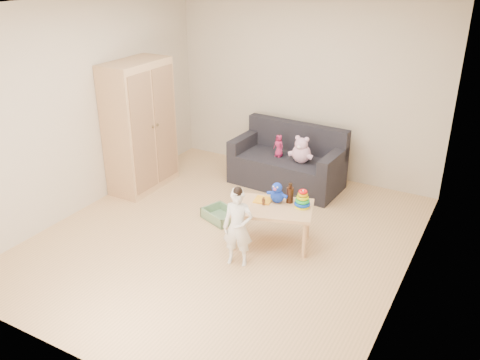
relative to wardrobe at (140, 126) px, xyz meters
The scene contains 13 objects.
room 1.92m from the wardrobe, 21.16° to the right, with size 4.50×4.50×4.50m.
wardrobe is the anchor object (origin of this frame).
sofa 2.13m from the wardrobe, 29.59° to the left, with size 1.53×0.76×0.43m, color black.
play_table 2.41m from the wardrobe, 13.26° to the right, with size 0.90×0.57×0.47m, color tan.
storage_bin 1.71m from the wardrobe, 12.61° to the right, with size 0.43×0.32×0.13m, color gray, non-canonical shape.
toddler 2.42m from the wardrobe, 26.62° to the right, with size 0.31×0.21×0.85m, color white.
pink_bear 2.22m from the wardrobe, 24.63° to the left, with size 0.28×0.24×0.31m, color #EAACCE, non-canonical shape.
doll 1.92m from the wardrobe, 30.28° to the left, with size 0.16×0.11×0.31m, color #AD2052.
ring_stacker 2.61m from the wardrobe, ahead, with size 0.18×0.18×0.21m.
brown_bottle 2.43m from the wardrobe, ahead, with size 0.08×0.08×0.24m.
blue_plush 2.31m from the wardrobe, 10.10° to the right, with size 0.20×0.16×0.24m, color blue, non-canonical shape.
wooden_figure 2.26m from the wardrobe, 14.23° to the right, with size 0.04×0.03×0.10m, color brown, non-canonical shape.
yellow_book 2.19m from the wardrobe, 12.07° to the right, with size 0.19×0.19×0.01m, color #FFA81A.
Camera 1 is at (2.64, -4.40, 3.07)m, focal length 38.00 mm.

